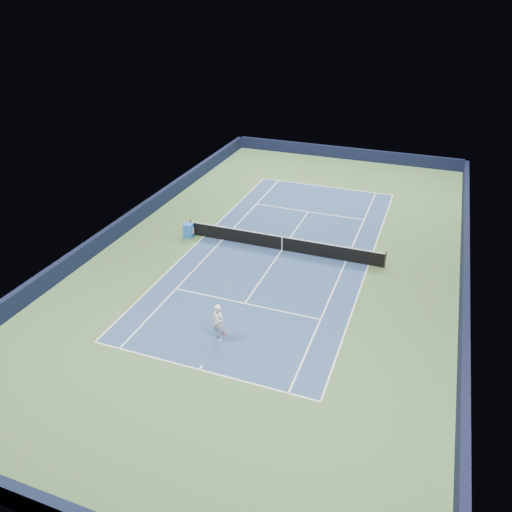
% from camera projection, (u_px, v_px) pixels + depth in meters
% --- Properties ---
extents(ground, '(40.00, 40.00, 0.00)m').
position_uv_depth(ground, '(282.00, 250.00, 31.70)').
color(ground, '#395930').
rests_on(ground, ground).
extents(wall_far, '(22.00, 0.35, 1.10)m').
position_uv_depth(wall_far, '(345.00, 153.00, 47.68)').
color(wall_far, black).
rests_on(wall_far, ground).
extents(wall_right, '(0.35, 40.00, 1.10)m').
position_uv_depth(wall_right, '(465.00, 273.00, 28.12)').
color(wall_right, black).
rests_on(wall_right, ground).
extents(wall_left, '(0.35, 40.00, 1.10)m').
position_uv_depth(wall_left, '(134.00, 217.00, 34.74)').
color(wall_left, black).
rests_on(wall_left, ground).
extents(court_surface, '(10.97, 23.77, 0.01)m').
position_uv_depth(court_surface, '(282.00, 250.00, 31.69)').
color(court_surface, navy).
rests_on(court_surface, ground).
extents(baseline_far, '(10.97, 0.08, 0.00)m').
position_uv_depth(baseline_far, '(326.00, 187.00, 41.43)').
color(baseline_far, white).
rests_on(baseline_far, ground).
extents(baseline_near, '(10.97, 0.08, 0.00)m').
position_uv_depth(baseline_near, '(199.00, 370.00, 21.95)').
color(baseline_near, white).
rests_on(baseline_near, ground).
extents(sideline_doubles_right, '(0.08, 23.77, 0.00)m').
position_uv_depth(sideline_doubles_right, '(369.00, 265.00, 30.02)').
color(sideline_doubles_right, white).
rests_on(sideline_doubles_right, ground).
extents(sideline_doubles_left, '(0.08, 23.77, 0.00)m').
position_uv_depth(sideline_doubles_left, '(204.00, 236.00, 33.37)').
color(sideline_doubles_left, white).
rests_on(sideline_doubles_left, ground).
extents(sideline_singles_right, '(0.08, 23.77, 0.00)m').
position_uv_depth(sideline_singles_right, '(346.00, 261.00, 30.43)').
color(sideline_singles_right, white).
rests_on(sideline_singles_right, ground).
extents(sideline_singles_left, '(0.08, 23.77, 0.00)m').
position_uv_depth(sideline_singles_left, '(223.00, 240.00, 32.95)').
color(sideline_singles_left, white).
rests_on(sideline_singles_left, ground).
extents(service_line_far, '(8.23, 0.08, 0.00)m').
position_uv_depth(service_line_far, '(308.00, 212.00, 36.94)').
color(service_line_far, white).
rests_on(service_line_far, ground).
extents(service_line_near, '(8.23, 0.08, 0.00)m').
position_uv_depth(service_line_near, '(245.00, 303.00, 26.44)').
color(service_line_near, white).
rests_on(service_line_near, ground).
extents(center_service_line, '(0.08, 12.80, 0.00)m').
position_uv_depth(center_service_line, '(282.00, 250.00, 31.69)').
color(center_service_line, white).
rests_on(center_service_line, ground).
extents(center_mark_far, '(0.08, 0.30, 0.00)m').
position_uv_depth(center_mark_far, '(325.00, 187.00, 41.31)').
color(center_mark_far, white).
rests_on(center_mark_far, ground).
extents(center_mark_near, '(0.08, 0.30, 0.00)m').
position_uv_depth(center_mark_near, '(201.00, 367.00, 22.07)').
color(center_mark_near, white).
rests_on(center_mark_near, ground).
extents(tennis_net, '(12.90, 0.10, 1.07)m').
position_uv_depth(tennis_net, '(282.00, 243.00, 31.45)').
color(tennis_net, black).
rests_on(tennis_net, ground).
extents(sponsor_cube, '(0.65, 0.61, 0.96)m').
position_uv_depth(sponsor_cube, '(189.00, 230.00, 33.10)').
color(sponsor_cube, blue).
rests_on(sponsor_cube, ground).
extents(tennis_player, '(0.88, 1.35, 2.41)m').
position_uv_depth(tennis_player, '(218.00, 323.00, 23.38)').
color(tennis_player, white).
rests_on(tennis_player, ground).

